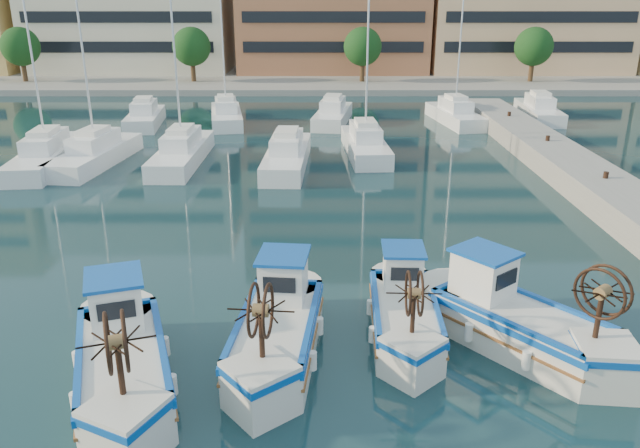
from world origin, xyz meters
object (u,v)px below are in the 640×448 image
Objects in this scene: fishing_boat_a at (122,357)px; fishing_boat_c at (405,309)px; fishing_boat_b at (278,326)px; fishing_boat_d at (516,319)px.

fishing_boat_a is 7.86m from fishing_boat_c.
fishing_boat_b is 1.01× the size of fishing_boat_d.
fishing_boat_a is at bearing -152.16° from fishing_boat_b.
fishing_boat_b is at bearing -159.97° from fishing_boat_c.
fishing_boat_a is 1.04× the size of fishing_boat_b.
fishing_boat_d is (3.00, -0.77, 0.10)m from fishing_boat_c.
fishing_boat_b is at bearing 3.65° from fishing_boat_a.
fishing_boat_b is at bearing 143.83° from fishing_boat_d.
fishing_boat_c is at bearing 126.08° from fishing_boat_d.
fishing_boat_a is at bearing -157.66° from fishing_boat_c.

